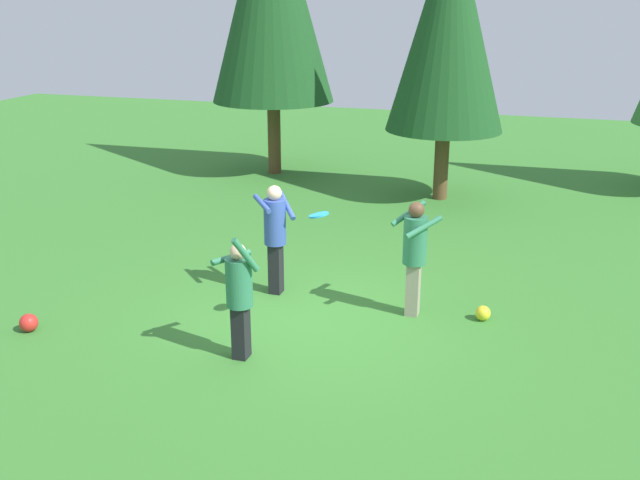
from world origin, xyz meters
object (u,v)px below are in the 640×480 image
Objects in this scene: ball_yellow at (483,313)px; tree_center at (449,24)px; person_bystander at (275,230)px; person_thrower at (239,291)px; frisbee at (319,215)px; person_catcher at (415,249)px; ball_red at (29,323)px.

tree_center is (-1.59, 6.45, 3.76)m from ball_yellow.
person_thrower is at bearing -32.64° from person_bystander.
frisbee is 0.05× the size of tree_center.
tree_center is at bearing 103.83° from ball_yellow.
person_bystander reaches higher than ball_yellow.
person_thrower is at bearing -144.16° from ball_yellow.
tree_center is at bearing -128.53° from person_catcher.
person_catcher is 7.79× the size of ball_yellow.
person_catcher is 0.99× the size of person_bystander.
person_thrower is 7.79× the size of ball_yellow.
tree_center reaches higher than person_thrower.
person_bystander is 5.75× the size of frisbee.
person_thrower reaches higher than person_catcher.
frisbee is 7.92m from tree_center.
person_thrower is 2.73m from person_catcher.
person_thrower is 5.67× the size of frisbee.
frisbee is 1.18× the size of ball_red.
person_catcher is 1.37m from ball_yellow.
ball_red is 10.47m from tree_center.
person_catcher is at bearing -174.35° from ball_yellow.
ball_yellow is at bearing -76.17° from tree_center.
tree_center is at bearing 85.92° from frisbee.
frisbee is 2.92m from ball_yellow.
frisbee is (0.76, 0.93, 0.81)m from person_thrower.
tree_center is (1.64, 6.36, 2.83)m from person_bystander.
frisbee is at bearing 15.77° from ball_red.
frisbee reaches higher than ball_yellow.
ball_red is at bearing -20.24° from person_catcher.
frisbee reaches higher than ball_red.
person_thrower is 6.70× the size of ball_red.
person_catcher is 5.54m from ball_red.
ball_red is at bearing 132.47° from person_thrower.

